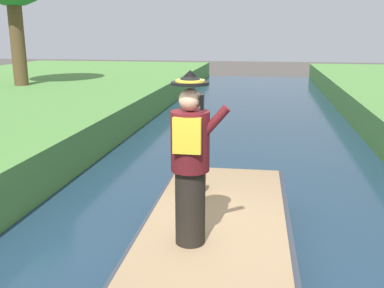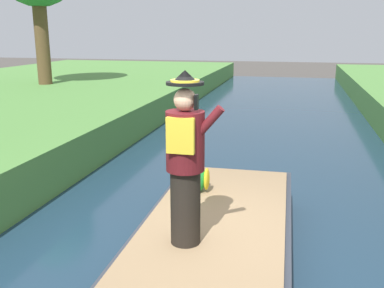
# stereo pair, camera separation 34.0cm
# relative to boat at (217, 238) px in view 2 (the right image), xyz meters

# --- Properties ---
(ground_plane) EXTENTS (80.00, 80.00, 0.00)m
(ground_plane) POSITION_rel_boat_xyz_m (0.00, -0.49, -0.40)
(ground_plane) COLOR #4C4742
(canal_water) EXTENTS (6.31, 48.00, 0.10)m
(canal_water) POSITION_rel_boat_xyz_m (0.00, -0.49, -0.35)
(canal_water) COLOR #1E384C
(canal_water) RESTS_ON ground
(boat) EXTENTS (1.88, 4.24, 0.61)m
(boat) POSITION_rel_boat_xyz_m (0.00, 0.00, 0.00)
(boat) COLOR #333842
(boat) RESTS_ON canal_water
(person_pirate) EXTENTS (0.61, 0.42, 1.85)m
(person_pirate) POSITION_rel_boat_xyz_m (-0.21, -0.77, 1.23)
(person_pirate) COLOR black
(person_pirate) RESTS_ON boat
(parrot_plush) EXTENTS (0.36, 0.34, 0.57)m
(parrot_plush) POSITION_rel_boat_xyz_m (-0.43, 0.76, 0.55)
(parrot_plush) COLOR green
(parrot_plush) RESTS_ON boat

